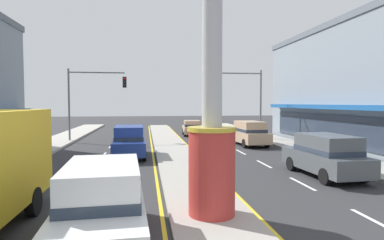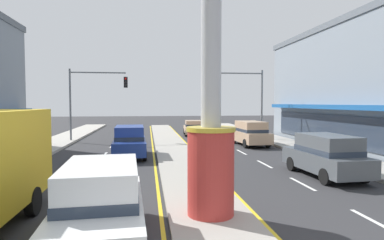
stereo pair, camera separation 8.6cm
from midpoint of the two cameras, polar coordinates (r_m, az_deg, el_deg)
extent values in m
cube|color=#A39E93|center=(21.70, -3.23, -5.65)|extent=(2.43, 52.00, 0.14)
cube|color=#ADA89E|center=(21.01, -28.90, -6.25)|extent=(2.87, 60.00, 0.18)
cube|color=#ADA89E|center=(22.55, 21.49, -5.47)|extent=(2.87, 60.00, 0.18)
cube|color=silver|center=(13.29, -19.98, -11.67)|extent=(0.14, 2.20, 0.01)
cube|color=silver|center=(17.51, -16.99, -8.08)|extent=(0.14, 2.20, 0.01)
cube|color=silver|center=(21.81, -15.20, -5.88)|extent=(0.14, 2.20, 0.01)
cube|color=silver|center=(26.13, -14.01, -4.41)|extent=(0.14, 2.20, 0.01)
cube|color=silver|center=(30.48, -13.16, -3.35)|extent=(0.14, 2.20, 0.01)
cube|color=silver|center=(34.85, -12.52, -2.56)|extent=(0.14, 2.20, 0.01)
cube|color=silver|center=(10.87, 29.20, -15.20)|extent=(0.14, 2.20, 0.01)
cube|color=silver|center=(14.47, 18.42, -10.44)|extent=(0.14, 2.20, 0.01)
cube|color=silver|center=(18.43, 12.25, -7.47)|extent=(0.14, 2.20, 0.01)
cube|color=silver|center=(22.55, 8.34, -5.52)|extent=(0.14, 2.20, 0.01)
cube|color=silver|center=(26.76, 5.67, -4.16)|extent=(0.14, 2.20, 0.01)
cube|color=silver|center=(31.02, 3.73, -3.17)|extent=(0.14, 2.20, 0.01)
cube|color=silver|center=(35.31, 2.27, -2.41)|extent=(0.14, 2.20, 0.01)
cube|color=yellow|center=(21.64, -6.93, -5.87)|extent=(0.12, 52.00, 0.01)
cube|color=yellow|center=(21.88, 0.44, -5.75)|extent=(0.12, 52.00, 0.01)
cylinder|color=#B7332D|center=(9.47, 3.19, -9.17)|extent=(1.33, 1.33, 2.39)
cylinder|color=gold|center=(9.28, 3.21, -1.59)|extent=(1.40, 1.40, 0.12)
cylinder|color=#B7B7BC|center=(9.39, 3.25, 12.91)|extent=(0.57, 0.57, 4.84)
cube|color=#195193|center=(24.12, 22.74, 2.11)|extent=(0.90, 19.05, 0.30)
cube|color=#283342|center=(24.40, 23.49, -1.56)|extent=(0.08, 18.38, 2.00)
cylinder|color=slate|center=(29.48, -20.66, 2.35)|extent=(0.16, 0.16, 6.20)
cylinder|color=slate|center=(29.18, -16.29, 7.93)|extent=(4.62, 0.12, 0.12)
cube|color=black|center=(28.73, -11.72, 6.44)|extent=(0.32, 0.24, 0.92)
sphere|color=red|center=(28.61, -11.74, 7.06)|extent=(0.17, 0.17, 0.17)
sphere|color=black|center=(28.59, -11.73, 6.46)|extent=(0.17, 0.17, 0.17)
sphere|color=black|center=(28.57, -11.73, 5.86)|extent=(0.17, 0.17, 0.17)
cylinder|color=slate|center=(29.55, 11.75, 2.48)|extent=(0.16, 0.16, 6.20)
cylinder|color=slate|center=(28.96, 7.47, 8.06)|extent=(4.62, 0.12, 0.12)
cube|color=black|center=(28.22, 2.99, 6.57)|extent=(0.32, 0.24, 0.92)
sphere|color=red|center=(28.10, 3.05, 7.19)|extent=(0.17, 0.17, 0.17)
sphere|color=black|center=(28.08, 3.05, 6.58)|extent=(0.17, 0.17, 0.17)
sphere|color=black|center=(28.06, 3.05, 5.97)|extent=(0.17, 0.17, 0.17)
cube|color=tan|center=(26.10, 9.76, -2.83)|extent=(2.16, 4.70, 0.80)
cube|color=tan|center=(25.86, 9.92, -1.11)|extent=(1.83, 2.94, 0.80)
cube|color=#283342|center=(25.88, 9.92, -1.73)|extent=(1.87, 2.97, 0.24)
cylinder|color=black|center=(27.18, 6.95, -3.34)|extent=(0.26, 0.69, 0.68)
cylinder|color=black|center=(27.78, 10.38, -3.24)|extent=(0.26, 0.69, 0.68)
cylinder|color=black|center=(24.51, 9.04, -4.05)|extent=(0.26, 0.69, 0.68)
cylinder|color=black|center=(25.17, 12.79, -3.90)|extent=(0.26, 0.69, 0.68)
cube|color=white|center=(8.16, -15.66, -15.91)|extent=(2.14, 4.69, 0.80)
cube|color=white|center=(8.12, -15.64, -10.13)|extent=(1.82, 2.94, 0.80)
cube|color=#283342|center=(8.18, -15.61, -12.04)|extent=(1.86, 2.97, 0.24)
cylinder|color=black|center=(9.60, -9.55, -15.18)|extent=(0.26, 0.69, 0.68)
cylinder|color=black|center=(9.72, -20.28, -15.10)|extent=(0.26, 0.69, 0.68)
cube|color=navy|center=(20.50, -11.01, -4.43)|extent=(2.05, 4.66, 0.80)
cube|color=navy|center=(20.59, -11.02, -2.16)|extent=(1.77, 2.91, 0.80)
cube|color=#283342|center=(20.62, -11.01, -2.93)|extent=(1.81, 2.94, 0.24)
cylinder|color=black|center=(19.14, -8.44, -6.02)|extent=(0.24, 0.69, 0.68)
cylinder|color=black|center=(19.17, -13.69, -6.06)|extent=(0.24, 0.69, 0.68)
cylinder|color=black|center=(21.96, -8.65, -4.86)|extent=(0.24, 0.69, 0.68)
cylinder|color=black|center=(21.99, -13.22, -4.90)|extent=(0.24, 0.69, 0.68)
cube|color=tan|center=(33.67, -0.08, -1.66)|extent=(2.01, 4.40, 0.66)
cube|color=tan|center=(33.45, -0.06, -0.61)|extent=(1.67, 2.24, 0.60)
cube|color=#283342|center=(33.47, -0.06, -0.91)|extent=(1.71, 2.26, 0.24)
cylinder|color=black|center=(34.97, -1.58, -1.96)|extent=(0.26, 0.63, 0.62)
cylinder|color=black|center=(35.09, 1.06, -1.95)|extent=(0.26, 0.63, 0.62)
cylinder|color=black|center=(32.31, -1.32, -2.37)|extent=(0.26, 0.63, 0.62)
cylinder|color=black|center=(32.45, 1.53, -2.35)|extent=(0.26, 0.63, 0.62)
cylinder|color=black|center=(11.02, -26.03, -12.62)|extent=(0.26, 0.84, 0.84)
cube|color=#4C5156|center=(16.12, 21.87, -6.61)|extent=(2.11, 4.68, 0.80)
cube|color=#4C5156|center=(15.85, 22.29, -3.85)|extent=(1.80, 2.93, 0.80)
cube|color=#283342|center=(15.89, 22.27, -4.86)|extent=(1.84, 2.96, 0.24)
cylinder|color=black|center=(16.96, 16.72, -7.28)|extent=(0.25, 0.69, 0.68)
cylinder|color=black|center=(17.83, 21.75, -6.87)|extent=(0.25, 0.69, 0.68)
cylinder|color=black|center=(14.54, 21.97, -9.09)|extent=(0.25, 0.69, 0.68)
cylinder|color=black|center=(15.54, 27.46, -8.43)|extent=(0.25, 0.69, 0.68)
camera|label=1|loc=(0.04, -90.18, -0.01)|focal=30.70mm
camera|label=2|loc=(0.04, 89.82, 0.01)|focal=30.70mm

